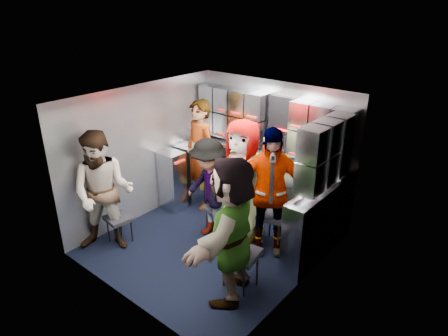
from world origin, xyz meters
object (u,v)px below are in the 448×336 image
Objects in this scene: jump_seat_center at (249,207)px; attendant_arc_b at (209,190)px; jump_seat_near_right at (241,255)px; attendant_arc_c at (242,181)px; jump_seat_near_left at (119,220)px; jump_seat_mid_left at (218,209)px; attendant_standing at (200,155)px; jump_seat_mid_right at (275,217)px; attendant_arc_d at (269,192)px; attendant_arc_e at (231,230)px; attendant_arc_a at (103,193)px.

jump_seat_center is 0.31× the size of attendant_arc_b.
attendant_arc_c is at bearing 126.87° from jump_seat_near_right.
attendant_arc_c is at bearing 44.02° from jump_seat_near_left.
jump_seat_mid_left is 1.02m from attendant_standing.
jump_seat_near_left is 0.80× the size of jump_seat_mid_right.
jump_seat_mid_right is at bearing 40.01° from attendant_arc_b.
jump_seat_mid_left is at bearing 51.81° from jump_seat_near_left.
jump_seat_near_left is 0.82× the size of jump_seat_near_right.
attendant_arc_b reaches higher than jump_seat_mid_left.
attendant_arc_b is at bearing -90.00° from jump_seat_mid_left.
attendant_arc_c reaches higher than attendant_arc_b.
attendant_standing is at bearing 150.25° from jump_seat_mid_left.
attendant_arc_e is (0.18, -1.01, -0.02)m from attendant_arc_d.
attendant_standing reaches higher than jump_seat_mid_right.
jump_seat_mid_left is at bearing 142.78° from jump_seat_near_right.
attendant_standing is at bearing 84.77° from jump_seat_near_left.
attendant_arc_d reaches higher than attendant_arc_e.
attendant_arc_c reaches higher than attendant_arc_a.
jump_seat_mid_right is 0.49m from attendant_arc_d.
attendant_arc_c is at bearing -2.47° from attendant_standing.
jump_seat_mid_left is 0.46m from jump_seat_center.
attendant_standing is at bearing 129.97° from attendant_arc_d.
attendant_arc_b is at bearing -147.71° from attendant_arc_e.
attendant_standing reaches higher than attendant_arc_e.
attendant_arc_e is (0.65, -1.23, 0.46)m from jump_seat_center.
jump_seat_near_right reaches higher than jump_seat_near_left.
attendant_arc_b is at bearing 149.74° from jump_seat_near_right.
attendant_arc_b is 0.89m from attendant_arc_d.
attendant_arc_e is at bearing -23.41° from attendant_arc_b.
attendant_arc_c is at bearing 13.60° from jump_seat_mid_left.
jump_seat_center is at bearing 12.69° from attendant_arc_a.
jump_seat_near_left is at bearing -132.03° from jump_seat_center.
attendant_arc_a is (-1.73, -1.54, 0.41)m from jump_seat_mid_right.
jump_seat_mid_left is 0.22× the size of attendant_standing.
attendant_arc_a is 0.97× the size of attendant_arc_e.
jump_seat_near_right is 0.48m from attendant_arc_e.
attendant_arc_b is at bearing 13.10° from attendant_arc_a.
jump_seat_mid_right is 1.28m from attendant_arc_e.
jump_seat_center is 1.23m from attendant_standing.
jump_seat_near_left is at bearing -146.30° from attendant_arc_c.
attendant_arc_d is (0.84, 0.05, 0.54)m from jump_seat_mid_left.
attendant_arc_b is 1.29m from attendant_arc_e.
attendant_arc_d is 1.03m from attendant_arc_e.
attendant_arc_d reaches higher than jump_seat_near_right.
jump_seat_center is 0.71m from attendant_arc_d.
jump_seat_mid_right is 0.67m from attendant_arc_c.
attendant_arc_a is 0.96× the size of attendant_arc_c.
jump_seat_near_left is 1.88m from jump_seat_center.
jump_seat_near_left is 1.94m from jump_seat_near_right.
attendant_arc_b is at bearing -129.60° from jump_seat_center.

